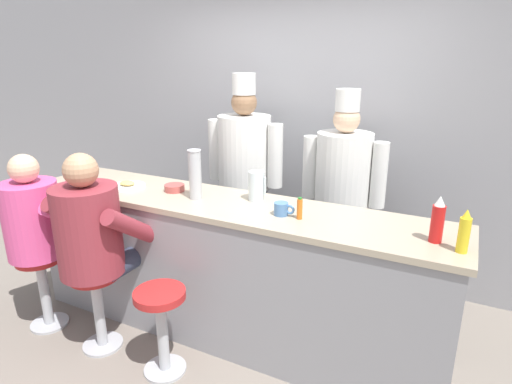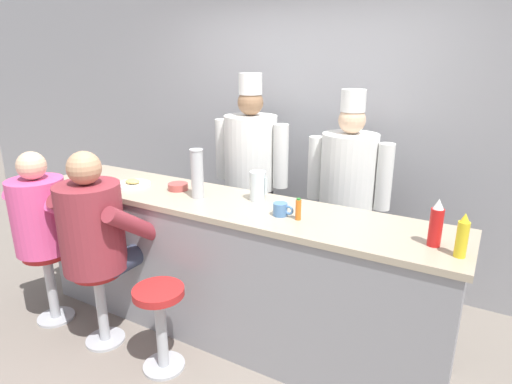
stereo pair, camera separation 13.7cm
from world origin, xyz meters
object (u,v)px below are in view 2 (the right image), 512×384
(coffee_mug_blue, at_px, (281,209))
(empty_stool_round, at_px, (160,315))
(mustard_bottle_yellow, at_px, (462,237))
(water_pitcher_clear, at_px, (258,186))
(cup_stack_steel, at_px, (197,174))
(cook_in_whites_far, at_px, (347,190))
(diner_seated_maroon, at_px, (97,231))
(ketchup_bottle_red, at_px, (436,224))
(breakfast_plate, at_px, (133,184))
(diner_seated_pink, at_px, (45,220))
(cook_in_whites_near, at_px, (251,170))
(hot_sauce_bottle_orange, at_px, (298,209))
(cereal_bowl, at_px, (178,187))

(coffee_mug_blue, relative_size, empty_stool_round, 0.23)
(mustard_bottle_yellow, xyz_separation_m, empty_stool_round, (-1.66, -0.44, -0.75))
(water_pitcher_clear, height_order, coffee_mug_blue, water_pitcher_clear)
(mustard_bottle_yellow, xyz_separation_m, cup_stack_steel, (-1.73, 0.10, 0.07))
(cook_in_whites_far, bearing_deg, diner_seated_maroon, -132.36)
(empty_stool_round, bearing_deg, ketchup_bottle_red, 18.79)
(breakfast_plate, bearing_deg, mustard_bottle_yellow, -2.11)
(diner_seated_pink, height_order, diner_seated_maroon, diner_seated_maroon)
(water_pitcher_clear, distance_m, diner_seated_pink, 1.64)
(ketchup_bottle_red, relative_size, cup_stack_steel, 0.75)
(diner_seated_pink, relative_size, cook_in_whites_near, 0.73)
(coffee_mug_blue, height_order, cup_stack_steel, cup_stack_steel)
(hot_sauce_bottle_orange, bearing_deg, diner_seated_maroon, -160.30)
(cook_in_whites_near, xyz_separation_m, cook_in_whites_far, (0.90, 0.01, -0.06))
(hot_sauce_bottle_orange, distance_m, water_pitcher_clear, 0.45)
(water_pitcher_clear, height_order, breakfast_plate, water_pitcher_clear)
(cup_stack_steel, height_order, diner_seated_pink, cup_stack_steel)
(breakfast_plate, xyz_separation_m, coffee_mug_blue, (1.31, -0.01, 0.03))
(mustard_bottle_yellow, height_order, hot_sauce_bottle_orange, mustard_bottle_yellow)
(ketchup_bottle_red, relative_size, coffee_mug_blue, 1.90)
(breakfast_plate, xyz_separation_m, cup_stack_steel, (0.63, 0.02, 0.16))
(breakfast_plate, distance_m, coffee_mug_blue, 1.31)
(coffee_mug_blue, xyz_separation_m, diner_seated_pink, (-1.75, -0.48, -0.25))
(cereal_bowl, height_order, diner_seated_pink, diner_seated_pink)
(coffee_mug_blue, distance_m, cook_in_whites_near, 1.22)
(coffee_mug_blue, xyz_separation_m, cup_stack_steel, (-0.68, 0.03, 0.14))
(mustard_bottle_yellow, distance_m, cup_stack_steel, 1.73)
(diner_seated_maroon, bearing_deg, diner_seated_pink, -179.65)
(cereal_bowl, xyz_separation_m, diner_seated_pink, (-0.82, -0.59, -0.23))
(coffee_mug_blue, relative_size, diner_seated_maroon, 0.10)
(cup_stack_steel, relative_size, cook_in_whites_far, 0.20)
(hot_sauce_bottle_orange, height_order, cup_stack_steel, cup_stack_steel)
(ketchup_bottle_red, distance_m, diner_seated_maroon, 2.17)
(hot_sauce_bottle_orange, relative_size, coffee_mug_blue, 1.01)
(water_pitcher_clear, relative_size, diner_seated_pink, 0.15)
(ketchup_bottle_red, bearing_deg, empty_stool_round, -161.21)
(ketchup_bottle_red, height_order, cereal_bowl, ketchup_bottle_red)
(hot_sauce_bottle_orange, height_order, diner_seated_maroon, diner_seated_maroon)
(ketchup_bottle_red, height_order, coffee_mug_blue, ketchup_bottle_red)
(breakfast_plate, bearing_deg, cook_in_whites_far, 33.23)
(diner_seated_pink, height_order, empty_stool_round, diner_seated_pink)
(hot_sauce_bottle_orange, height_order, diner_seated_pink, diner_seated_pink)
(cook_in_whites_far, bearing_deg, cup_stack_steel, -131.13)
(empty_stool_round, bearing_deg, cook_in_whites_near, 96.60)
(breakfast_plate, xyz_separation_m, diner_seated_maroon, (0.13, -0.49, -0.19))
(ketchup_bottle_red, distance_m, cook_in_whites_far, 1.25)
(cereal_bowl, bearing_deg, hot_sauce_bottle_orange, -6.26)
(coffee_mug_blue, xyz_separation_m, cook_in_whites_near, (-0.78, 0.94, -0.05))
(water_pitcher_clear, xyz_separation_m, cereal_bowl, (-0.65, -0.08, -0.08))
(mustard_bottle_yellow, distance_m, cereal_bowl, 1.99)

